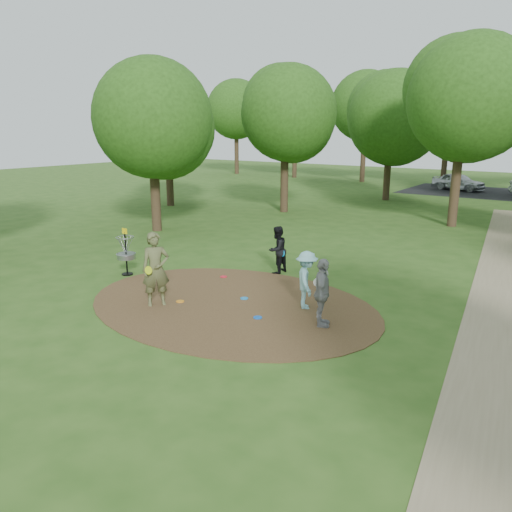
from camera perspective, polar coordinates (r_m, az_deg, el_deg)
The scene contains 15 objects.
ground at distance 13.62m, azimuth -2.91°, elevation -5.52°, with size 100.00×100.00×0.00m, color #2D5119.
dirt_clearing at distance 13.62m, azimuth -2.91°, elevation -5.48°, with size 8.40×8.40×0.02m, color #47301C.
footpath at distance 13.02m, azimuth 26.67°, elevation -8.05°, with size 2.00×40.00×0.01m, color #8C7A5B.
parking_lot at distance 40.78m, azimuth 26.60°, elevation 6.37°, with size 14.00×8.00×0.01m, color black.
player_observer_with_disc at distance 13.50m, azimuth -11.38°, elevation -1.51°, with size 0.82×0.87×2.00m.
player_throwing_with_disc at distance 13.14m, azimuth 5.79°, elevation -2.77°, with size 1.17×1.15×1.55m.
player_walking_with_disc at distance 16.30m, azimuth 2.43°, elevation 0.71°, with size 0.65×0.80×1.56m.
player_waiting_with_disc at distance 11.97m, azimuth 7.56°, elevation -4.22°, with size 0.79×1.07×1.68m.
disc_ground_cyan at distance 13.97m, azimuth -1.35°, elevation -4.86°, with size 0.22×0.22×0.02m, color #1879C5.
disc_ground_blue at distance 12.61m, azimuth 0.19°, elevation -7.04°, with size 0.22×0.22×0.02m, color blue.
disc_ground_red at distance 16.00m, azimuth -3.73°, elevation -2.37°, with size 0.22×0.22×0.02m, color red.
car_left at distance 41.56m, azimuth 22.12°, elevation 7.87°, with size 1.56×3.87×1.32m, color #AEB2B6.
disc_ground_orange at distance 13.89m, azimuth -8.67°, elevation -5.15°, with size 0.22×0.22×0.02m, color orange.
disc_golf_basket at distance 16.60m, azimuth -14.67°, elevation 0.83°, with size 0.63×0.63×1.54m.
tree_ring at distance 21.19m, azimuth 16.63°, elevation 15.50°, with size 37.22×45.98×9.72m.
Camera 1 is at (7.89, -10.08, 4.64)m, focal length 35.00 mm.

